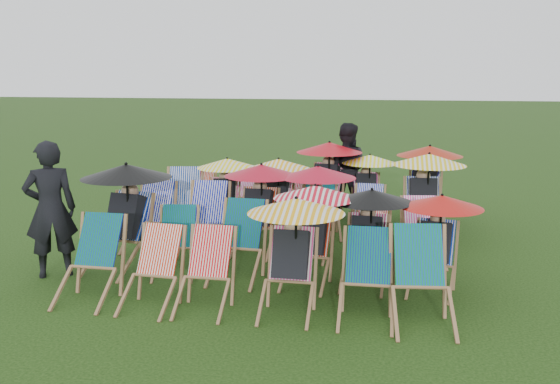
% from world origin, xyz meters
% --- Properties ---
extents(ground, '(100.00, 100.00, 0.00)m').
position_xyz_m(ground, '(0.00, 0.00, 0.00)').
color(ground, black).
rests_on(ground, ground).
extents(deckchair_0, '(0.66, 0.90, 0.97)m').
position_xyz_m(deckchair_0, '(-1.93, -2.17, 0.48)').
color(deckchair_0, olive).
rests_on(deckchair_0, ground).
extents(deckchair_1, '(0.64, 0.86, 0.89)m').
position_xyz_m(deckchair_1, '(-1.13, -2.25, 0.45)').
color(deckchair_1, olive).
rests_on(deckchair_1, ground).
extents(deckchair_2, '(0.60, 0.83, 0.90)m').
position_xyz_m(deckchair_2, '(-0.51, -2.22, 0.45)').
color(deckchair_2, olive).
rests_on(deckchair_2, ground).
extents(deckchair_3, '(1.09, 1.13, 1.29)m').
position_xyz_m(deckchair_3, '(0.46, -2.13, 0.68)').
color(deckchair_3, olive).
rests_on(deckchair_3, ground).
extents(deckchair_4, '(0.63, 0.88, 0.94)m').
position_xyz_m(deckchair_4, '(1.31, -2.19, 0.47)').
color(deckchair_4, olive).
rests_on(deckchair_4, ground).
extents(deckchair_5, '(0.77, 1.00, 1.01)m').
position_xyz_m(deckchair_5, '(1.89, -2.23, 0.50)').
color(deckchair_5, olive).
rests_on(deckchair_5, ground).
extents(deckchair_6, '(1.22, 1.30, 1.44)m').
position_xyz_m(deckchair_6, '(-2.05, -1.01, 0.76)').
color(deckchair_6, olive).
rests_on(deckchair_6, ground).
extents(deckchair_7, '(0.70, 0.88, 0.87)m').
position_xyz_m(deckchair_7, '(-1.26, -1.08, 0.44)').
color(deckchair_7, olive).
rests_on(deckchair_7, ground).
extents(deckchair_8, '(0.70, 0.94, 0.99)m').
position_xyz_m(deckchair_8, '(-0.41, -1.13, 0.49)').
color(deckchair_8, olive).
rests_on(deckchair_8, ground).
extents(deckchair_9, '(1.06, 1.12, 1.26)m').
position_xyz_m(deckchair_9, '(0.54, -1.12, 0.66)').
color(deckchair_9, olive).
rests_on(deckchair_9, ground).
extents(deckchair_10, '(1.03, 1.08, 1.22)m').
position_xyz_m(deckchair_10, '(1.25, -1.05, 0.64)').
color(deckchair_10, olive).
rests_on(deckchair_10, ground).
extents(deckchair_11, '(1.00, 1.07, 1.19)m').
position_xyz_m(deckchair_11, '(2.09, -1.12, 0.63)').
color(deckchair_11, olive).
rests_on(deckchair_11, ground).
extents(deckchair_12, '(0.69, 0.93, 0.99)m').
position_xyz_m(deckchair_12, '(-2.08, 0.02, 0.49)').
color(deckchair_12, olive).
rests_on(deckchair_12, ground).
extents(deckchair_13, '(0.69, 0.95, 1.01)m').
position_xyz_m(deckchair_13, '(-1.20, -0.00, 0.51)').
color(deckchair_13, olive).
rests_on(deckchair_13, ground).
extents(deckchair_14, '(1.11, 1.16, 1.31)m').
position_xyz_m(deckchair_14, '(-0.42, 0.14, 0.69)').
color(deckchair_14, olive).
rests_on(deckchair_14, ground).
extents(deckchair_15, '(1.11, 1.17, 1.32)m').
position_xyz_m(deckchair_15, '(0.42, 0.12, 0.69)').
color(deckchair_15, olive).
rests_on(deckchair_15, ground).
extents(deckchair_16, '(0.64, 0.83, 0.84)m').
position_xyz_m(deckchair_16, '(1.25, 0.04, 0.42)').
color(deckchair_16, olive).
rests_on(deckchair_16, ground).
extents(deckchair_17, '(0.70, 0.89, 0.89)m').
position_xyz_m(deckchair_17, '(2.00, 0.04, 0.44)').
color(deckchair_17, olive).
rests_on(deckchair_17, ground).
extents(deckchair_18, '(0.85, 1.06, 1.03)m').
position_xyz_m(deckchair_18, '(-1.94, 1.20, 0.51)').
color(deckchair_18, olive).
rests_on(deckchair_18, ground).
extents(deckchair_19, '(1.03, 1.12, 1.22)m').
position_xyz_m(deckchair_19, '(-1.24, 1.32, 0.64)').
color(deckchair_19, olive).
rests_on(deckchair_19, ground).
extents(deckchair_20, '(1.06, 1.11, 1.25)m').
position_xyz_m(deckchair_20, '(-0.36, 1.19, 0.66)').
color(deckchair_20, olive).
rests_on(deckchair_20, ground).
extents(deckchair_21, '(0.79, 0.97, 0.94)m').
position_xyz_m(deckchair_21, '(0.42, 1.25, 0.47)').
color(deckchair_21, olive).
rests_on(deckchair_21, ground).
extents(deckchair_22, '(0.61, 0.81, 0.83)m').
position_xyz_m(deckchair_22, '(1.16, 1.25, 0.42)').
color(deckchair_22, olive).
rests_on(deckchair_22, ground).
extents(deckchair_23, '(1.17, 1.23, 1.38)m').
position_xyz_m(deckchair_23, '(2.07, 1.25, 0.73)').
color(deckchair_23, olive).
rests_on(deckchair_23, ground).
extents(deckchair_24, '(0.56, 0.77, 0.82)m').
position_xyz_m(deckchair_24, '(-2.00, 2.27, 0.41)').
color(deckchair_24, olive).
rests_on(deckchair_24, ground).
extents(deckchair_25, '(0.73, 0.90, 0.87)m').
position_xyz_m(deckchair_25, '(-1.26, 2.38, 0.43)').
color(deckchair_25, olive).
rests_on(deckchair_25, ground).
extents(deckchair_26, '(0.67, 0.87, 0.90)m').
position_xyz_m(deckchair_26, '(-0.34, 2.38, 0.45)').
color(deckchair_26, olive).
rests_on(deckchair_26, ground).
extents(deckchair_27, '(1.19, 1.27, 1.41)m').
position_xyz_m(deckchair_27, '(0.34, 2.37, 0.74)').
color(deckchair_27, olive).
rests_on(deckchair_27, ground).
extents(deckchair_28, '(1.01, 1.07, 1.19)m').
position_xyz_m(deckchair_28, '(1.11, 2.41, 0.63)').
color(deckchair_28, olive).
rests_on(deckchair_28, ground).
extents(deckchair_29, '(1.15, 1.22, 1.37)m').
position_xyz_m(deckchair_29, '(2.12, 2.46, 0.72)').
color(deckchair_29, olive).
rests_on(deckchair_29, ground).
extents(person_left, '(0.79, 0.72, 1.81)m').
position_xyz_m(person_left, '(-2.83, -1.43, 0.90)').
color(person_left, black).
rests_on(person_left, ground).
extents(person_rear, '(0.91, 0.74, 1.73)m').
position_xyz_m(person_rear, '(0.68, 2.88, 0.86)').
color(person_rear, black).
rests_on(person_rear, ground).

